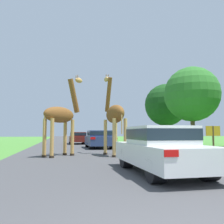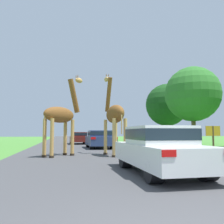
% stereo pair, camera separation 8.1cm
% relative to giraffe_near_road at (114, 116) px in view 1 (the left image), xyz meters
% --- Properties ---
extents(road, '(8.05, 120.00, 0.00)m').
position_rel_giraffe_near_road_xyz_m(road, '(-1.44, 19.22, -2.16)').
color(road, '#424244').
rests_on(road, ground).
extents(giraffe_near_road, '(1.02, 2.98, 4.83)m').
position_rel_giraffe_near_road_xyz_m(giraffe_near_road, '(0.00, 0.00, 0.00)').
color(giraffe_near_road, tan).
rests_on(giraffe_near_road, ground).
extents(giraffe_companion, '(2.31, 2.27, 4.60)m').
position_rel_giraffe_near_road_xyz_m(giraffe_companion, '(-2.84, 0.21, -0.05)').
color(giraffe_companion, tan).
rests_on(giraffe_companion, ground).
extents(car_lead_maroon, '(1.78, 4.46, 1.42)m').
position_rel_giraffe_near_road_xyz_m(car_lead_maroon, '(0.15, -5.83, -1.41)').
color(car_lead_maroon, silver).
rests_on(car_lead_maroon, ground).
extents(car_queue_right, '(1.97, 4.38, 1.41)m').
position_rel_giraffe_near_road_xyz_m(car_queue_right, '(0.19, 6.43, -1.42)').
color(car_queue_right, navy).
rests_on(car_queue_right, ground).
extents(car_queue_left, '(1.89, 4.42, 1.31)m').
position_rel_giraffe_near_road_xyz_m(car_queue_left, '(-1.02, 14.24, -1.46)').
color(car_queue_left, '#561914').
rests_on(car_queue_left, ground).
extents(tree_far_right, '(5.48, 5.48, 7.82)m').
position_rel_giraffe_near_road_xyz_m(tree_far_right, '(9.87, 8.61, 2.91)').
color(tree_far_right, brown).
rests_on(tree_far_right, ground).
extents(tree_mid_field, '(5.55, 5.55, 7.68)m').
position_rel_giraffe_near_road_xyz_m(tree_mid_field, '(10.61, 16.25, 2.72)').
color(tree_mid_field, brown).
rests_on(tree_mid_field, ground).
extents(sign_post, '(0.70, 0.08, 1.53)m').
position_rel_giraffe_near_road_xyz_m(sign_post, '(3.78, -3.25, -1.10)').
color(sign_post, '#4C3823').
rests_on(sign_post, ground).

